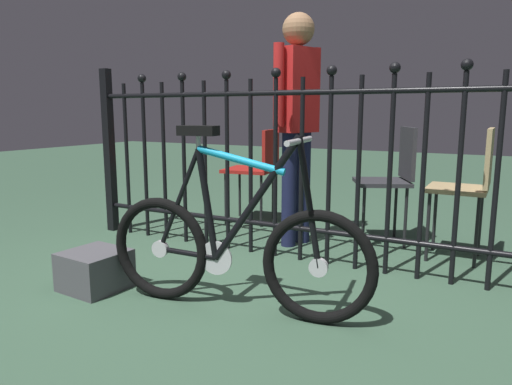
% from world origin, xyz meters
% --- Properties ---
extents(ground_plane, '(20.00, 20.00, 0.00)m').
position_xyz_m(ground_plane, '(0.00, 0.00, 0.00)').
color(ground_plane, '#3A5A43').
extents(iron_fence, '(3.28, 0.07, 1.36)m').
position_xyz_m(iron_fence, '(-0.07, 0.75, 0.69)').
color(iron_fence, black).
rests_on(iron_fence, ground).
extents(bicycle, '(1.43, 0.40, 0.95)m').
position_xyz_m(bicycle, '(0.18, -0.18, 0.33)').
color(bicycle, black).
rests_on(bicycle, ground).
extents(chair_charcoal, '(0.52, 0.52, 0.90)m').
position_xyz_m(chair_charcoal, '(0.60, 1.49, 0.55)').
color(chair_charcoal, black).
rests_on(chair_charcoal, ground).
extents(chair_red, '(0.49, 0.49, 0.86)m').
position_xyz_m(chair_red, '(-0.64, 1.61, 0.54)').
color(chair_red, black).
rests_on(chair_red, ground).
extents(chair_tan, '(0.39, 0.38, 0.91)m').
position_xyz_m(chair_tan, '(1.16, 1.29, 0.56)').
color(chair_tan, black).
rests_on(chair_tan, ground).
extents(person_visitor, '(0.27, 0.45, 1.72)m').
position_xyz_m(person_visitor, '(-0.04, 1.11, 1.04)').
color(person_visitor, '#191E3F').
rests_on(person_visitor, ground).
extents(display_crate, '(0.35, 0.35, 0.22)m').
position_xyz_m(display_crate, '(-0.68, -0.30, 0.11)').
color(display_crate, '#4C4C51').
rests_on(display_crate, ground).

